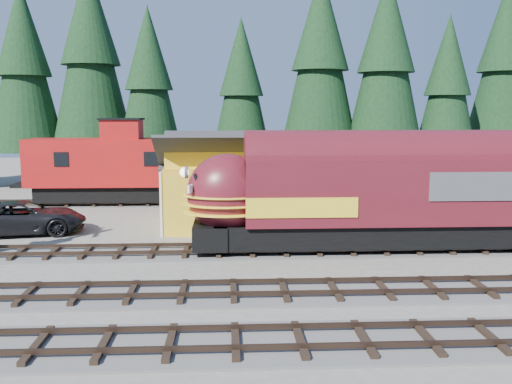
{
  "coord_description": "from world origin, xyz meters",
  "views": [
    {
      "loc": [
        -2.6,
        -21.56,
        6.44
      ],
      "look_at": [
        -1.29,
        4.0,
        2.82
      ],
      "focal_mm": 40.0,
      "sensor_mm": 36.0,
      "label": 1
    }
  ],
  "objects_px": {
    "depot": "(273,173)",
    "caboose": "(108,166)",
    "pickup_truck_a": "(23,218)",
    "locomotive": "(347,199)"
  },
  "relations": [
    {
      "from": "pickup_truck_a",
      "to": "caboose",
      "type": "bearing_deg",
      "value": -25.92
    },
    {
      "from": "depot",
      "to": "pickup_truck_a",
      "type": "distance_m",
      "value": 13.66
    },
    {
      "from": "caboose",
      "to": "pickup_truck_a",
      "type": "relative_size",
      "value": 1.68
    },
    {
      "from": "locomotive",
      "to": "pickup_truck_a",
      "type": "bearing_deg",
      "value": 164.08
    },
    {
      "from": "caboose",
      "to": "pickup_truck_a",
      "type": "bearing_deg",
      "value": -105.56
    },
    {
      "from": "caboose",
      "to": "pickup_truck_a",
      "type": "height_order",
      "value": "caboose"
    },
    {
      "from": "depot",
      "to": "caboose",
      "type": "relative_size",
      "value": 1.2
    },
    {
      "from": "caboose",
      "to": "pickup_truck_a",
      "type": "xyz_separation_m",
      "value": [
        -2.61,
        -9.36,
        -1.85
      ]
    },
    {
      "from": "depot",
      "to": "caboose",
      "type": "bearing_deg",
      "value": 145.13
    },
    {
      "from": "locomotive",
      "to": "caboose",
      "type": "bearing_deg",
      "value": 134.3
    }
  ]
}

